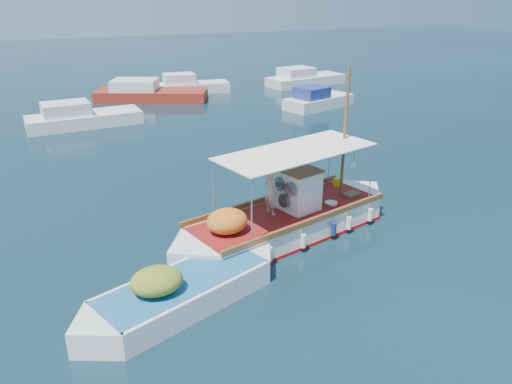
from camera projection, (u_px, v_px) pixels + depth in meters
name	position (u px, v px, depth m)	size (l,w,h in m)	color
ground	(283.00, 225.00, 18.58)	(160.00, 160.00, 0.00)	black
fishing_caique	(286.00, 221.00, 17.73)	(9.29, 4.33, 5.86)	white
dinghy	(182.00, 293.00, 13.86)	(6.33, 3.54, 1.66)	white
bg_boat_nw	(81.00, 119.00, 31.61)	(7.16, 3.02, 1.80)	silver
bg_boat_n	(148.00, 94.00, 38.88)	(8.89, 6.01, 1.80)	maroon
bg_boat_ne	(317.00, 101.00, 36.46)	(5.75, 3.74, 1.80)	silver
bg_boat_e	(304.00, 79.00, 44.95)	(7.57, 3.83, 1.80)	silver
bg_boat_far_n	(189.00, 87.00, 41.70)	(6.45, 2.54, 1.80)	silver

